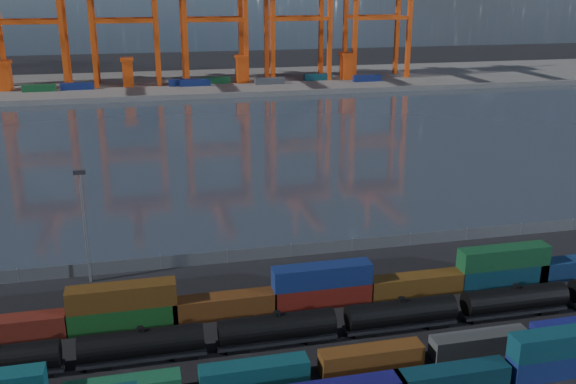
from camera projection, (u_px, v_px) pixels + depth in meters
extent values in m
plane|color=black|center=(347.00, 352.00, 74.23)|extent=(700.00, 700.00, 0.00)
plane|color=#2B333F|center=(224.00, 143.00, 171.45)|extent=(700.00, 700.00, 0.00)
cube|color=#514F4C|center=(190.00, 83.00, 268.37)|extent=(700.00, 70.00, 2.00)
cube|color=#0B2E3A|center=(452.00, 379.00, 66.88)|extent=(12.21, 2.48, 2.65)
cube|color=navy|center=(561.00, 363.00, 69.68)|extent=(12.21, 2.48, 2.65)
cube|color=#0D3C48|center=(564.00, 342.00, 68.86)|extent=(12.21, 2.48, 2.65)
cube|color=#0D3F46|center=(254.00, 374.00, 67.92)|extent=(11.69, 2.38, 2.53)
cube|color=#5E3412|center=(371.00, 358.00, 70.75)|extent=(11.69, 2.38, 2.53)
cube|color=#3E4243|center=(480.00, 344.00, 73.60)|extent=(11.69, 2.38, 2.53)
cube|color=#5C1B12|center=(9.00, 329.00, 76.35)|extent=(13.16, 2.68, 2.85)
cube|color=#134719|center=(124.00, 317.00, 79.23)|extent=(13.16, 2.68, 2.85)
cube|color=#4F310F|center=(122.00, 296.00, 78.35)|extent=(13.16, 2.68, 2.85)
cube|color=#552D11|center=(225.00, 306.00, 81.95)|extent=(13.16, 2.68, 2.85)
cube|color=maroon|center=(322.00, 295.00, 84.75)|extent=(13.16, 2.68, 2.85)
cube|color=navy|center=(322.00, 275.00, 83.86)|extent=(13.16, 2.68, 2.85)
cube|color=#553611|center=(416.00, 285.00, 87.64)|extent=(13.16, 2.68, 2.85)
cube|color=#0D3344|center=(502.00, 275.00, 90.47)|extent=(13.16, 2.68, 2.85)
cube|color=#134825|center=(504.00, 257.00, 89.58)|extent=(13.16, 2.68, 2.85)
cube|color=navy|center=(575.00, 267.00, 93.02)|extent=(13.16, 2.68, 2.85)
cube|color=black|center=(42.00, 372.00, 69.89)|extent=(2.64, 1.90, 0.63)
cylinder|color=black|center=(142.00, 343.00, 71.56)|extent=(13.73, 3.06, 3.06)
cylinder|color=black|center=(140.00, 329.00, 71.04)|extent=(0.84, 0.84, 0.53)
cube|color=black|center=(143.00, 356.00, 72.08)|extent=(14.26, 2.11, 0.42)
cube|color=black|center=(99.00, 365.00, 71.19)|extent=(2.64, 1.90, 0.63)
cube|color=black|center=(185.00, 354.00, 73.24)|extent=(2.64, 1.90, 0.63)
cylinder|color=black|center=(277.00, 327.00, 74.91)|extent=(13.73, 3.06, 3.06)
cylinder|color=black|center=(277.00, 314.00, 74.39)|extent=(0.84, 0.84, 0.53)
cube|color=black|center=(277.00, 339.00, 75.44)|extent=(14.26, 2.11, 0.42)
cube|color=black|center=(237.00, 348.00, 74.54)|extent=(2.64, 1.90, 0.63)
cube|color=black|center=(316.00, 338.00, 76.59)|extent=(2.64, 1.90, 0.63)
cylinder|color=black|center=(401.00, 312.00, 78.26)|extent=(13.73, 3.06, 3.06)
cylinder|color=black|center=(402.00, 300.00, 77.74)|extent=(0.84, 0.84, 0.53)
cube|color=black|center=(400.00, 324.00, 78.79)|extent=(14.26, 2.11, 0.42)
cube|color=black|center=(363.00, 332.00, 77.89)|extent=(2.64, 1.90, 0.63)
cube|color=black|center=(436.00, 323.00, 79.95)|extent=(2.64, 1.90, 0.63)
cylinder|color=black|center=(515.00, 299.00, 81.62)|extent=(13.73, 3.06, 3.06)
cylinder|color=black|center=(516.00, 287.00, 81.09)|extent=(0.84, 0.84, 0.53)
cube|color=black|center=(513.00, 310.00, 82.14)|extent=(14.26, 2.11, 0.42)
cube|color=black|center=(479.00, 318.00, 81.24)|extent=(2.64, 1.90, 0.63)
cube|color=black|center=(546.00, 309.00, 83.30)|extent=(2.64, 1.90, 0.63)
cube|color=#595B5E|center=(291.00, 251.00, 99.84)|extent=(160.00, 0.06, 2.00)
cylinder|color=slate|center=(18.00, 275.00, 91.16)|extent=(0.12, 0.12, 2.20)
cylinder|color=slate|center=(91.00, 269.00, 93.32)|extent=(0.12, 0.12, 2.20)
cylinder|color=slate|center=(161.00, 262.00, 95.49)|extent=(0.12, 0.12, 2.20)
cylinder|color=slate|center=(227.00, 256.00, 97.65)|extent=(0.12, 0.12, 2.20)
cylinder|color=slate|center=(291.00, 250.00, 99.81)|extent=(0.12, 0.12, 2.20)
cylinder|color=slate|center=(352.00, 244.00, 101.97)|extent=(0.12, 0.12, 2.20)
cylinder|color=slate|center=(410.00, 239.00, 104.14)|extent=(0.12, 0.12, 2.20)
cylinder|color=slate|center=(467.00, 234.00, 106.30)|extent=(0.12, 0.12, 2.20)
cylinder|color=slate|center=(521.00, 229.00, 108.46)|extent=(0.12, 0.12, 2.20)
cylinder|color=slate|center=(572.00, 224.00, 110.62)|extent=(0.12, 0.12, 2.20)
cylinder|color=slate|center=(85.00, 229.00, 89.34)|extent=(0.36, 0.36, 16.00)
cube|color=black|center=(79.00, 172.00, 86.77)|extent=(1.60, 0.40, 0.60)
cube|color=#E44810|center=(61.00, 29.00, 239.99)|extent=(1.75, 1.75, 49.17)
cube|color=#E44810|center=(65.00, 26.00, 252.13)|extent=(1.75, 1.75, 49.17)
cube|color=#E44810|center=(26.00, 22.00, 236.63)|extent=(24.04, 1.53, 1.53)
cube|color=#E44810|center=(31.00, 20.00, 248.77)|extent=(24.04, 1.53, 1.53)
cube|color=#E44810|center=(92.00, 28.00, 242.36)|extent=(1.75, 1.75, 49.17)
cube|color=#E44810|center=(94.00, 26.00, 254.50)|extent=(1.75, 1.75, 49.17)
cube|color=#E44810|center=(156.00, 27.00, 247.56)|extent=(1.75, 1.75, 49.17)
cube|color=#E44810|center=(155.00, 25.00, 259.70)|extent=(1.75, 1.75, 49.17)
cube|color=#E44810|center=(124.00, 21.00, 244.20)|extent=(24.04, 1.53, 1.53)
cube|color=#E44810|center=(124.00, 19.00, 256.34)|extent=(24.04, 1.53, 1.53)
cube|color=#E44810|center=(185.00, 27.00, 249.93)|extent=(1.75, 1.75, 49.17)
cube|color=#E44810|center=(182.00, 25.00, 262.07)|extent=(1.75, 1.75, 49.17)
cube|color=#E44810|center=(246.00, 26.00, 255.13)|extent=(1.75, 1.75, 49.17)
cube|color=#E44810|center=(240.00, 24.00, 267.27)|extent=(1.75, 1.75, 49.17)
cube|color=#E44810|center=(215.00, 20.00, 251.77)|extent=(24.04, 1.53, 1.53)
cube|color=#E44810|center=(211.00, 18.00, 263.91)|extent=(24.04, 1.53, 1.53)
cube|color=#E44810|center=(273.00, 26.00, 257.50)|extent=(1.75, 1.75, 49.17)
cube|color=#E44810|center=(266.00, 24.00, 269.64)|extent=(1.75, 1.75, 49.17)
cube|color=#E44810|center=(330.00, 25.00, 262.69)|extent=(1.75, 1.75, 49.17)
cube|color=#E44810|center=(321.00, 23.00, 274.83)|extent=(1.75, 1.75, 49.17)
cube|color=#E44810|center=(302.00, 19.00, 259.33)|extent=(24.04, 1.53, 1.53)
cube|color=#E44810|center=(294.00, 17.00, 271.47)|extent=(24.04, 1.53, 1.53)
cube|color=#E44810|center=(355.00, 24.00, 265.06)|extent=(1.75, 1.75, 49.17)
cube|color=#E44810|center=(346.00, 23.00, 277.21)|extent=(1.75, 1.75, 49.17)
cube|color=#E44810|center=(409.00, 24.00, 270.26)|extent=(1.75, 1.75, 49.17)
cube|color=#E44810|center=(398.00, 22.00, 282.40)|extent=(1.75, 1.75, 49.17)
cube|color=#E44810|center=(383.00, 18.00, 266.90)|extent=(24.04, 1.53, 1.53)
cube|color=#E44810|center=(372.00, 16.00, 279.04)|extent=(24.04, 1.53, 1.53)
cube|color=navy|center=(195.00, 83.00, 253.61)|extent=(12.00, 2.44, 2.60)
cube|color=navy|center=(367.00, 78.00, 265.42)|extent=(12.00, 2.44, 2.60)
cube|color=navy|center=(184.00, 83.00, 253.98)|extent=(12.00, 2.44, 2.60)
cube|color=#3F4244|center=(270.00, 81.00, 258.21)|extent=(12.00, 2.44, 2.60)
cube|color=#144C23|center=(39.00, 88.00, 240.53)|extent=(12.00, 2.44, 2.60)
cube|color=navy|center=(77.00, 86.00, 244.70)|extent=(12.00, 2.44, 2.60)
cube|color=#144C23|center=(215.00, 80.00, 259.93)|extent=(12.00, 2.44, 2.60)
cube|color=#0C3842|center=(318.00, 77.00, 268.64)|extent=(12.00, 2.44, 2.60)
cube|color=#E44810|center=(6.00, 77.00, 242.11)|extent=(4.00, 6.00, 10.00)
cube|color=#E44810|center=(4.00, 62.00, 240.41)|extent=(5.00, 7.00, 1.20)
cube|color=#E44810|center=(128.00, 73.00, 251.84)|extent=(4.00, 6.00, 10.00)
cube|color=#E44810|center=(127.00, 59.00, 250.14)|extent=(5.00, 7.00, 1.20)
cube|color=#E44810|center=(241.00, 70.00, 261.57)|extent=(4.00, 6.00, 10.00)
cube|color=#E44810|center=(241.00, 56.00, 259.87)|extent=(5.00, 7.00, 1.20)
cube|color=#E44810|center=(346.00, 67.00, 271.30)|extent=(4.00, 6.00, 10.00)
cube|color=#E44810|center=(346.00, 54.00, 269.60)|extent=(5.00, 7.00, 1.20)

